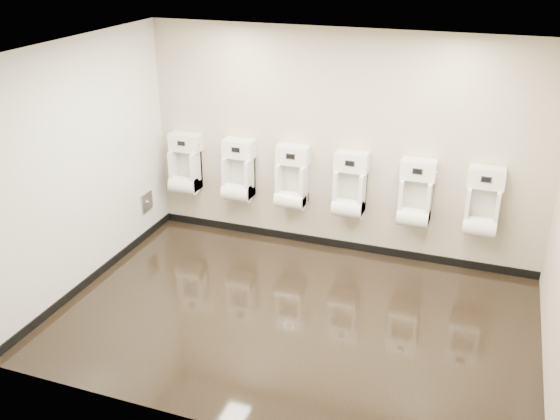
# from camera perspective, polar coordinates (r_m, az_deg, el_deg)

# --- Properties ---
(ground) EXTENTS (5.00, 3.50, 0.00)m
(ground) POSITION_cam_1_polar(r_m,az_deg,el_deg) (6.80, 1.29, -9.75)
(ground) COLOR black
(ground) RESTS_ON ground
(ceiling) EXTENTS (5.00, 3.50, 0.00)m
(ceiling) POSITION_cam_1_polar(r_m,az_deg,el_deg) (5.73, 1.55, 14.19)
(ceiling) COLOR white
(back_wall) EXTENTS (5.00, 0.02, 2.80)m
(back_wall) POSITION_cam_1_polar(r_m,az_deg,el_deg) (7.71, 5.57, 5.95)
(back_wall) COLOR #B9AE93
(back_wall) RESTS_ON ground
(front_wall) EXTENTS (5.00, 0.02, 2.80)m
(front_wall) POSITION_cam_1_polar(r_m,az_deg,el_deg) (4.68, -5.47, -6.70)
(front_wall) COLOR #B9AE93
(front_wall) RESTS_ON ground
(left_wall) EXTENTS (0.02, 3.50, 2.80)m
(left_wall) POSITION_cam_1_polar(r_m,az_deg,el_deg) (7.26, -17.69, 3.73)
(left_wall) COLOR #B9AE93
(left_wall) RESTS_ON ground
(tile_overlay_left) EXTENTS (0.01, 3.50, 2.80)m
(tile_overlay_left) POSITION_cam_1_polar(r_m,az_deg,el_deg) (7.25, -17.66, 3.73)
(tile_overlay_left) COLOR white
(tile_overlay_left) RESTS_ON ground
(skirting_back) EXTENTS (5.00, 0.02, 0.10)m
(skirting_back) POSITION_cam_1_polar(r_m,az_deg,el_deg) (8.21, 5.18, -3.06)
(skirting_back) COLOR black
(skirting_back) RESTS_ON ground
(skirting_left) EXTENTS (0.02, 3.50, 0.10)m
(skirting_left) POSITION_cam_1_polar(r_m,az_deg,el_deg) (7.80, -16.39, -5.60)
(skirting_left) COLOR black
(skirting_left) RESTS_ON ground
(access_panel) EXTENTS (0.04, 0.25, 0.25)m
(access_panel) POSITION_cam_1_polar(r_m,az_deg,el_deg) (8.48, -12.10, 0.74)
(access_panel) COLOR #9E9EA3
(access_panel) RESTS_ON left_wall
(urinal_0) EXTENTS (0.42, 0.32, 0.79)m
(urinal_0) POSITION_cam_1_polar(r_m,az_deg,el_deg) (8.48, -8.68, 3.85)
(urinal_0) COLOR silver
(urinal_0) RESTS_ON back_wall
(urinal_1) EXTENTS (0.42, 0.32, 0.79)m
(urinal_1) POSITION_cam_1_polar(r_m,az_deg,el_deg) (8.16, -3.84, 3.24)
(urinal_1) COLOR silver
(urinal_1) RESTS_ON back_wall
(urinal_2) EXTENTS (0.42, 0.32, 0.79)m
(urinal_2) POSITION_cam_1_polar(r_m,az_deg,el_deg) (7.91, 1.08, 2.60)
(urinal_2) COLOR silver
(urinal_2) RESTS_ON back_wall
(urinal_3) EXTENTS (0.42, 0.32, 0.79)m
(urinal_3) POSITION_cam_1_polar(r_m,az_deg,el_deg) (7.72, 6.38, 1.89)
(urinal_3) COLOR silver
(urinal_3) RESTS_ON back_wall
(urinal_4) EXTENTS (0.42, 0.32, 0.79)m
(urinal_4) POSITION_cam_1_polar(r_m,az_deg,el_deg) (7.59, 12.29, 1.08)
(urinal_4) COLOR silver
(urinal_4) RESTS_ON back_wall
(urinal_5) EXTENTS (0.42, 0.32, 0.79)m
(urinal_5) POSITION_cam_1_polar(r_m,az_deg,el_deg) (7.55, 18.02, 0.28)
(urinal_5) COLOR silver
(urinal_5) RESTS_ON back_wall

